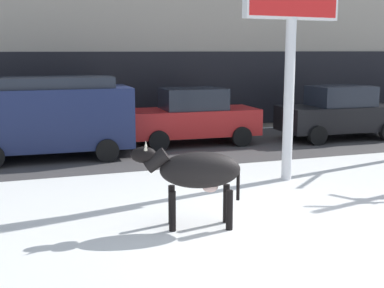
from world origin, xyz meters
The scene contains 8 objects.
ground_plane centered at (0.00, 0.00, 0.00)m, with size 120.00×120.00×0.00m, color white.
road_strip centered at (0.00, 8.08, 0.00)m, with size 60.00×5.60×0.01m, color #423F3F.
cow_black centered at (-1.15, 0.84, 0.99)m, with size 1.93×0.94×1.54m.
car_navy_van centered at (-3.12, 7.69, 1.24)m, with size 4.67×2.25×2.32m.
car_red_sedan centered at (1.47, 8.55, 0.91)m, with size 4.26×2.10×1.84m.
car_black_sedan centered at (6.63, 7.85, 0.91)m, with size 4.26×2.10×1.84m.
pedestrian_near_billboard centered at (4.40, 11.18, 0.88)m, with size 0.36×0.24×1.73m.
pedestrian_by_cars centered at (8.56, 11.18, 0.88)m, with size 0.36×0.24×1.73m.
Camera 1 is at (-4.07, -7.37, 3.06)m, focal length 48.54 mm.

